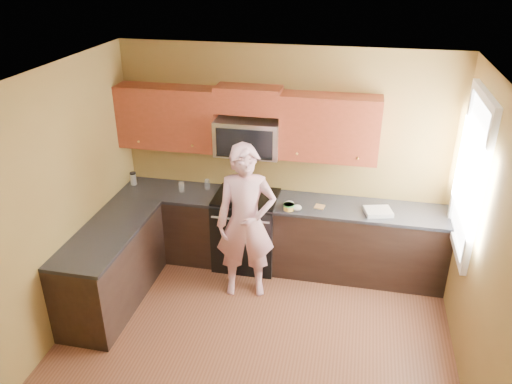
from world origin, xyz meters
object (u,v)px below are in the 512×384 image
(microwave, at_px, (248,154))
(frying_pan, at_px, (235,202))
(butter_tub, at_px, (289,210))
(woman, at_px, (246,223))
(travel_mug, at_px, (134,184))
(stove, at_px, (247,230))

(microwave, height_order, frying_pan, microwave)
(microwave, distance_m, butter_tub, 0.83)
(woman, height_order, butter_tub, woman)
(travel_mug, bearing_deg, stove, -3.12)
(stove, bearing_deg, butter_tub, -19.36)
(woman, distance_m, travel_mug, 1.76)
(frying_pan, distance_m, butter_tub, 0.64)
(travel_mug, bearing_deg, microwave, 1.65)
(microwave, relative_size, frying_pan, 1.60)
(stove, xyz_separation_m, frying_pan, (-0.09, -0.19, 0.47))
(woman, bearing_deg, butter_tub, 30.18)
(microwave, bearing_deg, travel_mug, -178.35)
(woman, height_order, travel_mug, woman)
(woman, xyz_separation_m, frying_pan, (-0.22, 0.40, 0.04))
(microwave, bearing_deg, butter_tub, -30.03)
(butter_tub, distance_m, travel_mug, 2.07)
(stove, height_order, travel_mug, travel_mug)
(frying_pan, relative_size, travel_mug, 2.85)
(microwave, height_order, woman, woman)
(frying_pan, xyz_separation_m, travel_mug, (-1.41, 0.27, -0.03))
(microwave, xyz_separation_m, frying_pan, (-0.09, -0.31, -0.50))
(frying_pan, bearing_deg, microwave, 93.01)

